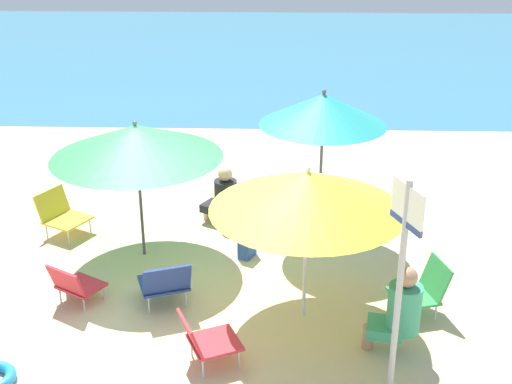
% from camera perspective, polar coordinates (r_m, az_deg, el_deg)
% --- Properties ---
extents(ground_plane, '(40.00, 40.00, 0.00)m').
position_cam_1_polar(ground_plane, '(8.32, -4.66, -8.32)').
color(ground_plane, '#D3BC8C').
extents(sea_water, '(40.00, 16.00, 0.01)m').
position_cam_1_polar(sea_water, '(21.85, -0.48, 11.89)').
color(sea_water, teal).
rests_on(sea_water, ground_plane).
extents(umbrella_yellow, '(2.11, 2.11, 1.83)m').
position_cam_1_polar(umbrella_yellow, '(7.13, 4.37, 0.10)').
color(umbrella_yellow, silver).
rests_on(umbrella_yellow, ground_plane).
extents(umbrella_green, '(2.18, 2.18, 1.87)m').
position_cam_1_polar(umbrella_green, '(8.58, -10.11, 4.24)').
color(umbrella_green, '#4C4C51').
rests_on(umbrella_green, ground_plane).
extents(umbrella_teal, '(1.68, 1.68, 2.14)m').
position_cam_1_polar(umbrella_teal, '(8.86, 5.71, 6.95)').
color(umbrella_teal, '#4C4C51').
rests_on(umbrella_teal, ground_plane).
extents(beach_chair_a, '(0.68, 0.62, 0.64)m').
position_cam_1_polar(beach_chair_a, '(7.95, 13.98, -7.89)').
color(beach_chair_a, '#33934C').
rests_on(beach_chair_a, ground_plane).
extents(beach_chair_b, '(0.67, 0.67, 0.54)m').
position_cam_1_polar(beach_chair_b, '(8.18, -15.11, -7.51)').
color(beach_chair_b, red).
rests_on(beach_chair_b, ground_plane).
extents(beach_chair_c, '(0.79, 0.76, 0.62)m').
position_cam_1_polar(beach_chair_c, '(9.91, -16.17, -1.73)').
color(beach_chair_c, gold).
rests_on(beach_chair_c, ground_plane).
extents(beach_chair_d, '(0.71, 0.74, 0.64)m').
position_cam_1_polar(beach_chair_d, '(7.89, -7.70, -7.57)').
color(beach_chair_d, navy).
rests_on(beach_chair_d, ground_plane).
extents(beach_chair_e, '(0.71, 0.66, 0.59)m').
position_cam_1_polar(beach_chair_e, '(6.96, -4.36, -12.29)').
color(beach_chair_e, red).
rests_on(beach_chair_e, ground_plane).
extents(person_a, '(0.56, 0.48, 0.89)m').
position_cam_1_polar(person_a, '(9.78, -2.82, -0.33)').
color(person_a, black).
rests_on(person_a, ground_plane).
extents(person_b, '(0.57, 0.40, 1.01)m').
position_cam_1_polar(person_b, '(7.15, 12.05, -9.72)').
color(person_b, '#389970').
rests_on(person_b, ground_plane).
extents(warning_sign, '(0.20, 0.47, 2.22)m').
position_cam_1_polar(warning_sign, '(6.11, 12.25, -5.68)').
color(warning_sign, '#ADADB2').
rests_on(warning_sign, ground_plane).
extents(beach_bag, '(0.25, 0.29, 0.35)m').
position_cam_1_polar(beach_bag, '(8.95, -0.76, -4.49)').
color(beach_bag, '#2D519E').
rests_on(beach_bag, ground_plane).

